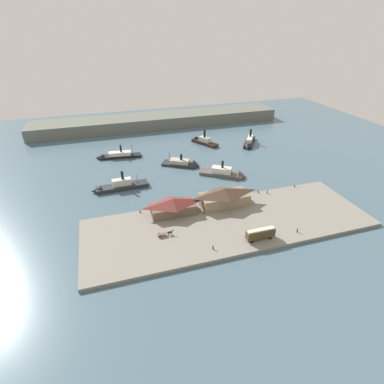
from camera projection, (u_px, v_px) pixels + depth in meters
The scene contains 21 objects.
ground_plane at pixel (210, 197), 134.04m from camera, with size 320.00×320.00×0.00m, color #476070.
quay_promenade at pixel (230, 223), 115.49m from camera, with size 110.00×36.00×1.20m, color gray.
seawall_edge at pixel (213, 200), 130.81m from camera, with size 110.00×0.80×1.00m, color #666159.
ferry_shed_east_terminal at pixel (173, 206), 119.19m from camera, with size 18.06×9.00×6.50m.
ferry_shed_customs_shed at pixel (224, 196), 124.54m from camera, with size 20.36×9.65×7.49m.
street_tram at pixel (260, 233), 105.02m from camera, with size 10.49×2.65×4.30m.
horse_cart at pixel (165, 234), 107.44m from camera, with size 5.81×1.45×1.87m.
pedestrian_near_east_shed at pixel (247, 231), 108.89m from camera, with size 0.41×0.41×1.65m.
pedestrian_at_waters_edge at pixel (213, 247), 101.20m from camera, with size 0.41×0.41×1.66m.
pedestrian_near_west_shed at pixel (297, 230), 109.41m from camera, with size 0.43×0.43×1.75m.
pedestrian_near_cart at pixel (267, 192), 133.95m from camera, with size 0.42×0.42×1.72m.
mooring_post_center_west at pixel (294, 186), 139.33m from camera, with size 0.44×0.44×0.90m, color black.
mooring_post_west at pixel (140, 211), 120.81m from camera, with size 0.44×0.44×0.90m, color black.
mooring_post_east at pixel (258, 192), 134.70m from camera, with size 0.44×0.44×0.90m, color black.
ferry_approaching_west at pixel (202, 141), 191.79m from camera, with size 14.20×19.76×10.55m.
ferry_outer_harbor at pixel (185, 164), 162.31m from camera, with size 20.84×15.78×9.58m.
ferry_approaching_east at pixel (249, 142), 189.60m from camera, with size 16.29×21.02×10.20m.
ferry_mid_harbor at pixel (115, 156), 171.80m from camera, with size 25.88×7.92×9.45m.
ferry_departing_north at pixel (116, 187), 139.26m from camera, with size 26.10×6.37×10.28m.
ferry_moored_east at pixel (227, 173), 151.46m from camera, with size 22.82×17.89×9.89m.
far_headland at pixel (159, 120), 223.35m from camera, with size 180.00×24.00×8.00m, color #60665B.
Camera 1 is at (-41.78, -107.85, 68.25)m, focal length 28.16 mm.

